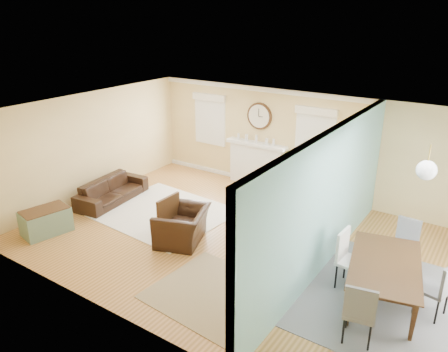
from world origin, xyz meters
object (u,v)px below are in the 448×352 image
at_px(sofa, 112,190).
at_px(dining_table, 385,282).
at_px(green_chair, 298,198).
at_px(credenza, 331,218).
at_px(eames_chair, 182,226).

bearing_deg(sofa, dining_table, -98.42).
distance_m(green_chair, dining_table, 3.45).
height_order(green_chair, dining_table, dining_table).
bearing_deg(credenza, eames_chair, -141.25).
xyz_separation_m(green_chair, dining_table, (2.58, -2.29, 0.01)).
xyz_separation_m(sofa, credenza, (5.07, 1.31, 0.12)).
bearing_deg(credenza, dining_table, -45.86).
distance_m(eames_chair, credenza, 3.04).
relative_size(sofa, green_chair, 2.72).
bearing_deg(credenza, sofa, -165.47).
distance_m(sofa, green_chair, 4.50).
height_order(eames_chair, dining_table, eames_chair).
height_order(eames_chair, green_chair, eames_chair).
bearing_deg(sofa, credenza, -81.62).
relative_size(sofa, credenza, 1.28).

